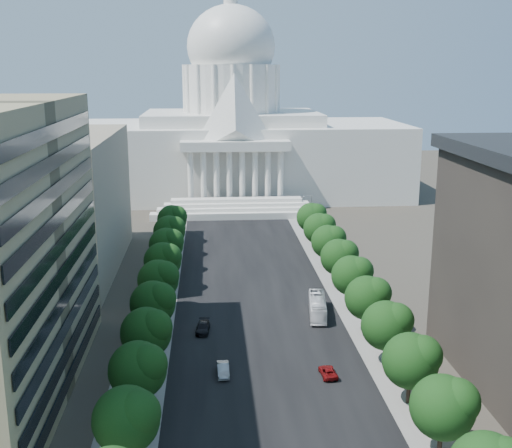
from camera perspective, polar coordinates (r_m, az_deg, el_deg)
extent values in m
cube|color=black|center=(138.28, -0.57, -4.85)|extent=(30.00, 260.00, 0.01)
cube|color=gray|center=(138.44, -8.48, -4.99)|extent=(8.00, 260.00, 0.02)
cube|color=gray|center=(140.72, 7.19, -4.63)|extent=(8.00, 260.00, 0.02)
cube|color=white|center=(228.13, -2.13, 5.79)|extent=(120.00, 50.00, 25.00)
cube|color=white|center=(226.57, -2.16, 9.43)|extent=(60.00, 40.00, 4.00)
cube|color=white|center=(200.34, -1.85, 6.99)|extent=(34.00, 8.00, 3.00)
cylinder|color=white|center=(226.03, -2.19, 11.95)|extent=(32.00, 32.00, 16.00)
ellipsoid|color=white|center=(226.02, -2.22, 15.50)|extent=(30.00, 30.00, 27.60)
cylinder|color=white|center=(226.78, -2.25, 18.79)|extent=(4.80, 4.80, 7.00)
cube|color=gray|center=(149.12, -19.60, 1.69)|extent=(38.00, 52.00, 30.00)
sphere|color=black|center=(75.72, -11.47, -16.67)|extent=(7.60, 7.60, 7.60)
sphere|color=black|center=(74.34, -10.53, -16.22)|extent=(5.32, 5.32, 5.32)
cylinder|color=#33261C|center=(88.38, -10.36, -15.37)|extent=(0.56, 0.56, 2.94)
sphere|color=black|center=(86.21, -10.49, -12.64)|extent=(7.60, 7.60, 7.60)
sphere|color=black|center=(84.89, -9.67, -12.18)|extent=(5.32, 5.32, 5.32)
cylinder|color=#33261C|center=(98.98, -9.64, -12.00)|extent=(0.56, 0.56, 2.94)
sphere|color=black|center=(97.05, -9.75, -9.50)|extent=(7.60, 7.60, 7.60)
sphere|color=black|center=(95.78, -9.02, -9.05)|extent=(5.32, 5.32, 5.32)
cylinder|color=#33261C|center=(109.87, -9.07, -9.28)|extent=(0.56, 0.56, 2.94)
sphere|color=black|center=(108.13, -9.17, -6.99)|extent=(7.60, 7.60, 7.60)
sphere|color=black|center=(106.91, -8.51, -6.56)|extent=(5.32, 5.32, 5.32)
cylinder|color=#33261C|center=(120.97, -8.62, -7.06)|extent=(0.56, 0.56, 2.94)
sphere|color=black|center=(119.39, -8.70, -4.95)|extent=(7.60, 7.60, 7.60)
sphere|color=black|center=(118.21, -8.10, -4.54)|extent=(5.32, 5.32, 5.32)
cylinder|color=#33261C|center=(132.23, -8.25, -5.22)|extent=(0.56, 0.56, 2.94)
sphere|color=black|center=(130.79, -8.32, -3.27)|extent=(7.60, 7.60, 7.60)
sphere|color=black|center=(129.64, -7.77, -2.88)|extent=(5.32, 5.32, 5.32)
cylinder|color=#33261C|center=(143.61, -7.93, -3.66)|extent=(0.56, 0.56, 2.94)
sphere|color=black|center=(142.28, -7.99, -1.85)|extent=(7.60, 7.60, 7.60)
sphere|color=black|center=(141.16, -7.49, -1.48)|extent=(5.32, 5.32, 5.32)
cylinder|color=#33261C|center=(155.08, -7.67, -2.33)|extent=(0.56, 0.56, 2.94)
sphere|color=black|center=(153.85, -7.72, -0.65)|extent=(7.60, 7.60, 7.60)
sphere|color=black|center=(152.76, -7.25, -0.30)|extent=(5.32, 5.32, 5.32)
cylinder|color=#33261C|center=(166.62, -7.44, -1.19)|extent=(0.56, 0.56, 2.94)
sphere|color=black|center=(165.48, -7.49, 0.38)|extent=(7.60, 7.60, 7.60)
sphere|color=black|center=(164.41, -7.05, 0.72)|extent=(5.32, 5.32, 5.32)
cylinder|color=#33261C|center=(81.95, 16.02, -18.24)|extent=(0.56, 0.56, 2.94)
sphere|color=black|center=(79.60, 16.25, -15.36)|extent=(7.60, 7.60, 7.60)
sphere|color=black|center=(78.89, 17.44, -14.78)|extent=(5.32, 5.32, 5.32)
cylinder|color=#33261C|center=(91.72, 13.39, -14.39)|extent=(0.56, 0.56, 2.94)
sphere|color=black|center=(89.63, 13.56, -11.73)|extent=(7.60, 7.60, 7.60)
sphere|color=black|center=(88.90, 14.59, -11.21)|extent=(5.32, 5.32, 5.32)
cylinder|color=#33261C|center=(101.98, 11.35, -11.28)|extent=(0.56, 0.56, 2.94)
sphere|color=black|center=(100.10, 11.48, -8.84)|extent=(7.60, 7.60, 7.60)
sphere|color=black|center=(99.36, 12.38, -8.35)|extent=(5.32, 5.32, 5.32)
cylinder|color=#33261C|center=(112.58, 9.73, -8.73)|extent=(0.56, 0.56, 2.94)
sphere|color=black|center=(110.88, 9.82, -6.48)|extent=(7.60, 7.60, 7.60)
sphere|color=black|center=(110.13, 10.62, -6.03)|extent=(5.32, 5.32, 5.32)
cylinder|color=#33261C|center=(123.43, 8.40, -6.62)|extent=(0.56, 0.56, 2.94)
sphere|color=black|center=(121.89, 8.47, -4.55)|extent=(7.60, 7.60, 7.60)
sphere|color=black|center=(121.13, 9.19, -4.13)|extent=(5.32, 5.32, 5.32)
cylinder|color=#33261C|center=(134.48, 7.29, -4.85)|extent=(0.56, 0.56, 2.94)
sphere|color=black|center=(133.07, 7.36, -2.94)|extent=(7.60, 7.60, 7.60)
sphere|color=black|center=(132.30, 8.00, -2.54)|extent=(5.32, 5.32, 5.32)
cylinder|color=#33261C|center=(145.69, 6.36, -3.36)|extent=(0.56, 0.56, 2.94)
sphere|color=black|center=(144.38, 6.41, -1.57)|extent=(7.60, 7.60, 7.60)
sphere|color=black|center=(143.61, 7.00, -1.20)|extent=(5.32, 5.32, 5.32)
cylinder|color=#33261C|center=(157.01, 5.57, -2.07)|extent=(0.56, 0.56, 2.94)
sphere|color=black|center=(155.79, 5.61, -0.41)|extent=(7.60, 7.60, 7.60)
sphere|color=black|center=(155.02, 6.15, -0.06)|extent=(5.32, 5.32, 5.32)
cylinder|color=#33261C|center=(168.42, 4.89, -0.96)|extent=(0.56, 0.56, 2.94)
sphere|color=black|center=(167.29, 4.92, 0.60)|extent=(7.60, 7.60, 7.60)
sphere|color=black|center=(166.52, 5.42, 0.93)|extent=(5.32, 5.32, 5.32)
cylinder|color=gray|center=(90.27, 15.25, -12.83)|extent=(0.18, 0.18, 9.00)
cylinder|color=gray|center=(88.08, 14.68, -10.39)|extent=(2.40, 0.14, 0.14)
sphere|color=gray|center=(87.78, 13.98, -10.51)|extent=(0.44, 0.44, 0.44)
cylinder|color=gray|center=(112.08, 11.04, -7.23)|extent=(0.18, 0.18, 9.00)
cylinder|color=gray|center=(110.32, 10.54, -5.17)|extent=(2.40, 0.14, 0.14)
sphere|color=gray|center=(110.08, 9.98, -5.24)|extent=(0.44, 0.44, 0.44)
cylinder|color=gray|center=(135.00, 8.29, -3.46)|extent=(0.18, 0.18, 9.00)
cylinder|color=gray|center=(133.54, 7.85, -1.72)|extent=(2.40, 0.14, 0.14)
sphere|color=gray|center=(133.35, 7.39, -1.77)|extent=(0.44, 0.44, 0.44)
cylinder|color=gray|center=(158.55, 6.37, -0.80)|extent=(0.18, 0.18, 9.00)
cylinder|color=gray|center=(157.31, 5.98, 0.71)|extent=(2.40, 0.14, 0.14)
sphere|color=gray|center=(157.14, 5.58, 0.67)|extent=(0.44, 0.44, 0.44)
cylinder|color=gray|center=(182.49, 4.94, 1.17)|extent=(0.18, 0.18, 9.00)
cylinder|color=gray|center=(181.41, 4.60, 2.49)|extent=(2.40, 0.14, 0.14)
sphere|color=gray|center=(181.27, 4.25, 2.46)|extent=(0.44, 0.44, 0.44)
imported|color=#9D9FA5|center=(96.99, -2.94, -12.81)|extent=(1.86, 4.95, 1.61)
imported|color=maroon|center=(97.16, 6.42, -12.94)|extent=(2.43, 4.79, 1.30)
imported|color=black|center=(111.56, -4.75, -9.17)|extent=(2.69, 5.57, 1.56)
imported|color=white|center=(118.44, 5.49, -7.31)|extent=(4.35, 12.41, 3.38)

